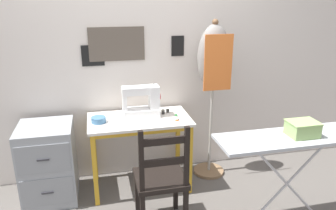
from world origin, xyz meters
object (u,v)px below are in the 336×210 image
Objects in this scene: thread_spool_near_machine at (163,112)px; ironing_board at (293,141)px; scissors at (179,119)px; thread_spool_far_edge at (176,115)px; filing_cabinet at (49,163)px; fabric_bowl at (99,120)px; dress_form at (213,66)px; wooden_chair at (161,180)px; thread_spool_mid_table at (168,111)px; storage_box at (303,129)px; sewing_machine at (143,102)px.

ironing_board is at bearing -48.51° from thread_spool_near_machine.
scissors is 0.09m from thread_spool_far_edge.
fabric_bowl is at bearing -1.52° from filing_cabinet.
thread_spool_far_edge is 0.60m from dress_form.
thread_spool_near_machine is at bearing 121.42° from scissors.
wooden_chair reaches higher than fabric_bowl.
wooden_chair reaches higher than thread_spool_near_machine.
thread_spool_far_edge is 0.03× the size of wooden_chair.
thread_spool_mid_table is (0.05, 0.03, -0.00)m from thread_spool_near_machine.
ironing_board is 0.12m from storage_box.
scissors is at bearing -153.25° from dress_form.
filing_cabinet is 0.45× the size of dress_form.
storage_box reaches higher than thread_spool_near_machine.
thread_spool_near_machine is 0.19× the size of storage_box.
sewing_machine reaches higher than scissors.
storage_box is (1.07, -0.91, 0.01)m from sewing_machine.
dress_form is at bearing 111.32° from storage_box.
sewing_machine is 0.23m from thread_spool_near_machine.
dress_form is at bearing 2.41° from thread_spool_near_machine.
sewing_machine is at bearing 3.34° from filing_cabinet.
storage_box reaches higher than thread_spool_far_edge.
sewing_machine is 0.80m from wooden_chair.
storage_box reaches higher than thread_spool_mid_table.
thread_spool_mid_table is at bearing 114.88° from thread_spool_far_edge.
ironing_board is at bearing -51.42° from thread_spool_mid_table.
storage_box is at bearing -40.29° from sewing_machine.
fabric_bowl is 0.59× the size of storage_box.
filing_cabinet is at bearing -174.76° from thread_spool_mid_table.
scissors is (0.30, -0.16, -0.14)m from sewing_machine.
thread_spool_mid_table is at bearing 5.24° from filing_cabinet.
thread_spool_far_edge is 1.14m from storage_box.
fabric_bowl is 0.62m from thread_spool_near_machine.
filing_cabinet is at bearing -176.66° from dress_form.
sewing_machine is 0.30× the size of ironing_board.
thread_spool_far_edge is at bearing -12.44° from sewing_machine.
scissors is at bearing 133.55° from ironing_board.
scissors is at bearing -7.40° from fabric_bowl.
thread_spool_far_edge is 0.74m from wooden_chair.
fabric_bowl is 0.73m from scissors.
thread_spool_mid_table is at bearing 130.58° from storage_box.
wooden_chair is at bearing -103.52° from thread_spool_near_machine.
scissors is at bearing -89.93° from thread_spool_far_edge.
storage_box is at bearing -44.31° from scissors.
fabric_bowl reaches higher than filing_cabinet.
thread_spool_near_machine is at bearing -148.51° from thread_spool_mid_table.
wooden_chair is 4.13× the size of storage_box.
thread_spool_far_edge is at bearing -38.49° from thread_spool_near_machine.
thread_spool_far_edge is 1.09m from ironing_board.
scissors reaches higher than filing_cabinet.
wooden_chair is (0.03, -0.68, -0.43)m from sewing_machine.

